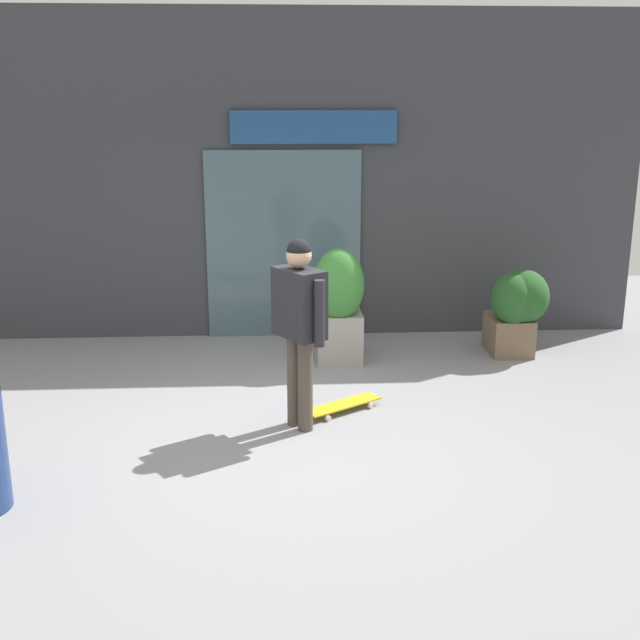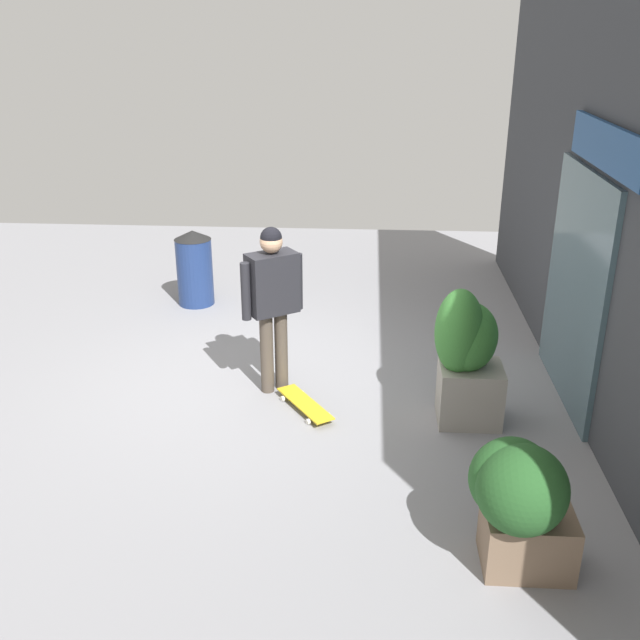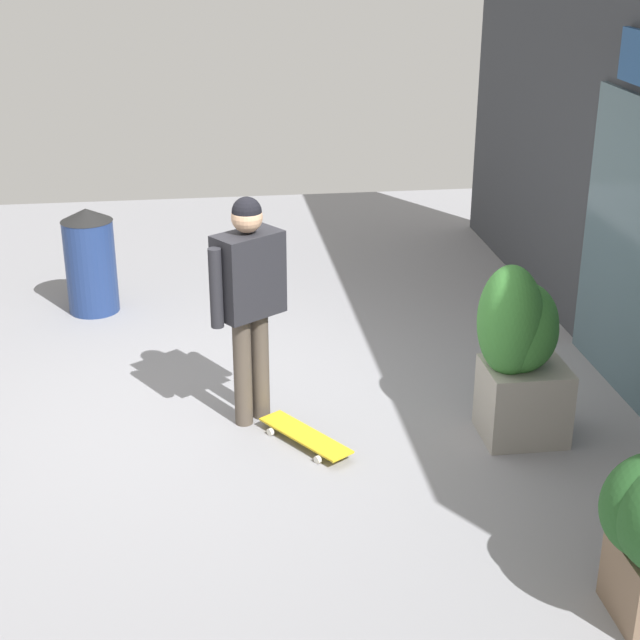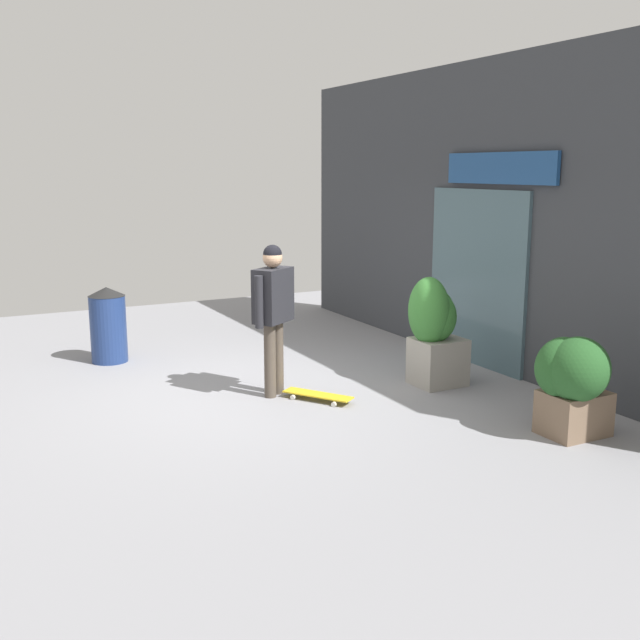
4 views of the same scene
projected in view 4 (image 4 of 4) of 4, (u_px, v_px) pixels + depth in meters
name	position (u px, v px, depth m)	size (l,w,h in m)	color
ground_plane	(263.00, 392.00, 8.34)	(12.00, 12.00, 0.00)	gray
building_facade	(486.00, 217.00, 9.34)	(8.59, 0.31, 3.80)	#383A3F
skateboarder	(273.00, 304.00, 8.05)	(0.48, 0.55, 1.68)	#4C4238
skateboard	(318.00, 395.00, 8.04)	(0.77, 0.60, 0.08)	gold
planter_box_left	(433.00, 325.00, 8.51)	(0.56, 0.64, 1.27)	gray
planter_box_right	(572.00, 380.00, 6.85)	(0.66, 0.72, 0.98)	brown
trash_bin	(108.00, 324.00, 9.58)	(0.47, 0.47, 0.99)	navy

